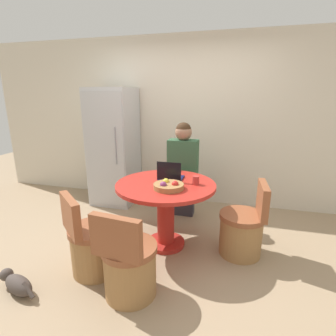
{
  "coord_description": "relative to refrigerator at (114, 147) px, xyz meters",
  "views": [
    {
      "loc": [
        0.77,
        -2.49,
        1.71
      ],
      "look_at": [
        0.03,
        0.27,
        0.92
      ],
      "focal_mm": 28.0,
      "sensor_mm": 36.0,
      "label": 1
    }
  ],
  "objects": [
    {
      "name": "ground_plane",
      "position": [
        1.13,
        -1.27,
        -0.91
      ],
      "size": [
        12.0,
        12.0,
        0.0
      ],
      "primitive_type": "plane",
      "color": "#9E8466"
    },
    {
      "name": "wall_back",
      "position": [
        1.13,
        0.38,
        0.39
      ],
      "size": [
        7.0,
        0.06,
        2.6
      ],
      "color": "beige",
      "rests_on": "ground_plane"
    },
    {
      "name": "refrigerator",
      "position": [
        0.0,
        0.0,
        0.0
      ],
      "size": [
        0.66,
        0.68,
        1.83
      ],
      "color": "silver",
      "rests_on": "ground_plane"
    },
    {
      "name": "dining_table",
      "position": [
        1.16,
        -1.1,
        -0.36
      ],
      "size": [
        1.11,
        1.11,
        0.77
      ],
      "color": "#B2261E",
      "rests_on": "ground_plane"
    },
    {
      "name": "chair_near_left_corner",
      "position": [
        0.6,
        -1.75,
        -0.63
      ],
      "size": [
        0.55,
        0.56,
        0.83
      ],
      "rotation": [
        0.0,
        0.0,
        2.43
      ],
      "color": "#9E7042",
      "rests_on": "ground_plane"
    },
    {
      "name": "chair_near_camera",
      "position": [
        1.07,
        -1.95,
        -0.63
      ],
      "size": [
        0.48,
        0.49,
        0.83
      ],
      "rotation": [
        0.0,
        0.0,
        3.03
      ],
      "color": "#9E7042",
      "rests_on": "ground_plane"
    },
    {
      "name": "chair_right_side",
      "position": [
        2.02,
        -1.05,
        -0.63
      ],
      "size": [
        0.48,
        0.48,
        0.83
      ],
      "rotation": [
        0.0,
        0.0,
        -1.52
      ],
      "color": "#9E7042",
      "rests_on": "ground_plane"
    },
    {
      "name": "person_seated",
      "position": [
        1.2,
        -0.32,
        -0.15
      ],
      "size": [
        0.4,
        0.37,
        1.37
      ],
      "rotation": [
        0.0,
        0.0,
        3.14
      ],
      "color": "#2D2D38",
      "rests_on": "ground_plane"
    },
    {
      "name": "laptop",
      "position": [
        1.18,
        -0.94,
        -0.1
      ],
      "size": [
        0.28,
        0.22,
        0.22
      ],
      "rotation": [
        0.0,
        0.0,
        3.14
      ],
      "color": "#141947",
      "rests_on": "dining_table"
    },
    {
      "name": "fruit_bowl",
      "position": [
        1.24,
        -1.26,
        -0.11
      ],
      "size": [
        0.32,
        0.32,
        0.1
      ],
      "color": "olive",
      "rests_on": "dining_table"
    },
    {
      "name": "coffee_cup",
      "position": [
        1.49,
        -1.05,
        -0.1
      ],
      "size": [
        0.07,
        0.07,
        0.09
      ],
      "color": "#B2332D",
      "rests_on": "dining_table"
    },
    {
      "name": "cat",
      "position": [
        0.08,
        -2.19,
        -0.83
      ],
      "size": [
        0.47,
        0.25,
        0.17
      ],
      "rotation": [
        0.0,
        0.0,
        2.84
      ],
      "color": "#473D38",
      "rests_on": "ground_plane"
    }
  ]
}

